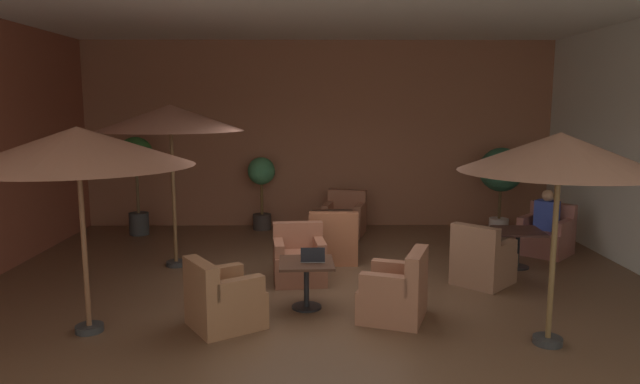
{
  "coord_description": "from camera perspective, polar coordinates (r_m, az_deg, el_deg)",
  "views": [
    {
      "loc": [
        -0.07,
        -7.75,
        2.64
      ],
      "look_at": [
        0.0,
        0.46,
        1.36
      ],
      "focal_mm": 32.02,
      "sensor_mm": 36.0,
      "label": 1
    }
  ],
  "objects": [
    {
      "name": "armchair_front_left_south",
      "position": [
        6.98,
        -9.69,
        -10.69
      ],
      "size": [
        1.04,
        1.03,
        0.84
      ],
      "color": "#935F3E",
      "rests_on": "ground_plane"
    },
    {
      "name": "cafe_table_mid_center",
      "position": [
        9.77,
        19.18,
        -4.41
      ],
      "size": [
        0.79,
        0.79,
        0.62
      ],
      "color": "black",
      "rests_on": "ground_plane"
    },
    {
      "name": "cafe_table_front_right",
      "position": [
        10.62,
        1.39,
        -2.69
      ],
      "size": [
        0.85,
        0.85,
        0.62
      ],
      "color": "black",
      "rests_on": "ground_plane"
    },
    {
      "name": "patio_umbrella_near_wall",
      "position": [
        6.9,
        -23.06,
        4.14
      ],
      "size": [
        2.56,
        2.56,
        2.39
      ],
      "color": "#2D2D2D",
      "rests_on": "ground_plane"
    },
    {
      "name": "potted_tree_left_corner",
      "position": [
        11.98,
        -17.89,
        2.4
      ],
      "size": [
        0.68,
        0.68,
        1.98
      ],
      "color": "#373636",
      "rests_on": "ground_plane"
    },
    {
      "name": "ceiling_slab",
      "position": [
        7.87,
        0.03,
        18.66
      ],
      "size": [
        10.1,
        9.1,
        0.06
      ],
      "primitive_type": "cube",
      "color": "silver",
      "rests_on": "wall_back_brick"
    },
    {
      "name": "armchair_front_left_east",
      "position": [
        8.61,
        -2.09,
        -6.82
      ],
      "size": [
        0.84,
        0.87,
        0.84
      ],
      "color": "#975840",
      "rests_on": "ground_plane"
    },
    {
      "name": "potted_tree_mid_left",
      "position": [
        12.13,
        17.65,
        1.8
      ],
      "size": [
        0.89,
        0.89,
        1.76
      ],
      "color": "beige",
      "rests_on": "ground_plane"
    },
    {
      "name": "armchair_front_right_north",
      "position": [
        11.66,
        2.49,
        -2.67
      ],
      "size": [
        0.96,
        0.96,
        0.87
      ],
      "color": "#96573E",
      "rests_on": "ground_plane"
    },
    {
      "name": "patio_umbrella_tall_red",
      "position": [
        6.52,
        22.84,
        3.57
      ],
      "size": [
        2.11,
        2.11,
        2.34
      ],
      "color": "#2D2D2D",
      "rests_on": "ground_plane"
    },
    {
      "name": "cafe_table_front_left",
      "position": [
        7.45,
        -1.36,
        -8.06
      ],
      "size": [
        0.73,
        0.73,
        0.62
      ],
      "color": "black",
      "rests_on": "ground_plane"
    },
    {
      "name": "iced_drink_cup",
      "position": [
        7.44,
        -1.28,
        -6.44
      ],
      "size": [
        0.08,
        0.08,
        0.11
      ],
      "primitive_type": "cylinder",
      "color": "white",
      "rests_on": "cafe_table_front_left"
    },
    {
      "name": "patron_blue_shirt",
      "position": [
        10.75,
        21.73,
        -1.9
      ],
      "size": [
        0.44,
        0.43,
        0.71
      ],
      "color": "#31439E",
      "rests_on": "ground_plane"
    },
    {
      "name": "open_laptop",
      "position": [
        7.39,
        -0.73,
        -6.58
      ],
      "size": [
        0.31,
        0.23,
        0.2
      ],
      "color": "#9EA0A5",
      "rests_on": "cafe_table_front_left"
    },
    {
      "name": "armchair_front_left_north",
      "position": [
        7.19,
        7.63,
        -10.03
      ],
      "size": [
        0.96,
        0.98,
        0.88
      ],
      "color": "#975C42",
      "rests_on": "ground_plane"
    },
    {
      "name": "ground_plane",
      "position": [
        8.19,
        0.03,
        -10.02
      ],
      "size": [
        10.1,
        9.1,
        0.02
      ],
      "primitive_type": "cube",
      "color": "brown"
    },
    {
      "name": "wall_back_brick",
      "position": [
        12.28,
        -0.17,
        5.75
      ],
      "size": [
        10.1,
        0.08,
        3.95
      ],
      "primitive_type": "cube",
      "color": "#92573E",
      "rests_on": "ground_plane"
    },
    {
      "name": "potted_tree_mid_right",
      "position": [
        12.0,
        -5.87,
        1.05
      ],
      "size": [
        0.57,
        0.57,
        1.53
      ],
      "color": "#372E2A",
      "rests_on": "ground_plane"
    },
    {
      "name": "armchair_mid_center_north",
      "position": [
        8.76,
        15.9,
        -6.75
      ],
      "size": [
        1.03,
        1.04,
        0.92
      ],
      "color": "#94654A",
      "rests_on": "ground_plane"
    },
    {
      "name": "armchair_front_right_east",
      "position": [
        9.65,
        1.36,
        -5.07
      ],
      "size": [
        0.83,
        0.83,
        0.89
      ],
      "color": "#9F5838",
      "rests_on": "ground_plane"
    },
    {
      "name": "patio_umbrella_center_beige",
      "position": [
        9.37,
        -14.72,
        7.11
      ],
      "size": [
        2.3,
        2.3,
        2.62
      ],
      "color": "#2D2D2D",
      "rests_on": "ground_plane"
    },
    {
      "name": "armchair_mid_center_east",
      "position": [
        10.87,
        21.69,
        -4.09
      ],
      "size": [
        1.09,
        1.09,
        0.88
      ],
      "color": "#98574C",
      "rests_on": "ground_plane"
    }
  ]
}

